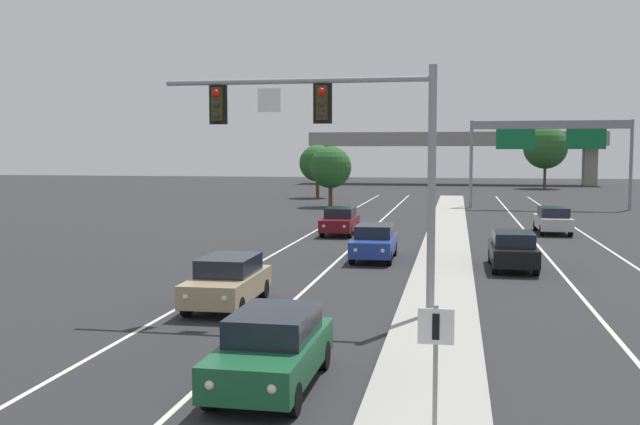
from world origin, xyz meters
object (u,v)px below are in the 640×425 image
Objects in this scene: car_oncoming_darkred at (340,221)px; car_oncoming_green at (272,348)px; tree_far_right_a at (545,147)px; car_oncoming_tan at (228,281)px; highway_sign_gantry at (550,136)px; overhead_signal_mast at (342,135)px; tree_far_left_a at (318,163)px; car_oncoming_blue at (374,242)px; car_receding_black at (513,250)px; car_receding_silver at (553,220)px; tree_far_left_b at (331,167)px; median_sign_post at (436,351)px.

car_oncoming_green is at bearing -83.89° from car_oncoming_darkred.
tree_far_right_a is (15.03, 85.69, 4.61)m from car_oncoming_green.
car_oncoming_tan is 45.56m from highway_sign_gantry.
car_oncoming_green is 1.00× the size of car_oncoming_tan.
overhead_signal_mast is 1.47× the size of tree_far_left_a.
overhead_signal_mast is 1.81× the size of car_oncoming_green.
car_oncoming_blue is (3.43, 10.86, 0.00)m from car_oncoming_tan.
car_receding_silver is at bearing 76.81° from car_receding_black.
overhead_signal_mast is 8.27m from car_oncoming_green.
car_oncoming_darkred is 0.34× the size of highway_sign_gantry.
tree_far_right_a reaches higher than car_oncoming_green.
car_receding_silver is (9.36, 30.88, 0.00)m from car_oncoming_green.
tree_far_left_b is 42.79m from tree_far_right_a.
tree_far_right_a is (5.67, 54.81, 4.61)m from car_receding_silver.
overhead_signal_mast reaches higher than car_receding_silver.
car_oncoming_blue is 69.14m from tree_far_right_a.
highway_sign_gantry is (5.36, 33.56, 5.34)m from car_receding_black.
car_oncoming_green is at bearing 145.01° from median_sign_post.
tree_far_left_a is at bearing -136.41° from tree_far_right_a.
overhead_signal_mast is at bearing -9.04° from car_oncoming_tan.
median_sign_post is 0.49× the size of car_oncoming_blue.
tree_far_left_b reaches higher than car_oncoming_tan.
tree_far_left_a is at bearing 101.46° from overhead_signal_mast.
car_receding_silver is at bearing 13.49° from car_oncoming_darkred.
median_sign_post is at bearing -78.39° from tree_far_left_b.
median_sign_post is 0.17× the size of highway_sign_gantry.
median_sign_post is at bearing -98.63° from highway_sign_gantry.
car_oncoming_green is 1.00× the size of car_oncoming_blue.
car_receding_silver is 0.81× the size of tree_far_left_a.
car_oncoming_green is 1.00× the size of car_receding_black.
car_oncoming_green is 1.00× the size of car_oncoming_darkred.
highway_sign_gantry is at bearing 70.49° from car_oncoming_blue.
tree_far_left_a is (-7.65, 33.34, 2.80)m from car_oncoming_darkred.
car_receding_black is at bearing -99.07° from highway_sign_gantry.
car_oncoming_darkred is 0.81× the size of tree_far_left_a.
car_oncoming_blue and car_receding_black have the same top height.
car_oncoming_tan is 1.00× the size of car_oncoming_blue.
car_oncoming_darkred is 0.54× the size of tree_far_right_a.
tree_far_right_a is at bearing 80.05° from car_oncoming_green.
car_oncoming_tan and car_receding_silver have the same top height.
overhead_signal_mast reaches higher than car_oncoming_tan.
car_receding_black is at bearing 70.14° from car_oncoming_green.
median_sign_post is 4.22m from car_oncoming_green.
median_sign_post is 0.49× the size of car_receding_black.
tree_far_right_a reaches higher than tree_far_left_a.
overhead_signal_mast is at bearing -78.54° from tree_far_left_a.
car_oncoming_tan is 20.43m from car_oncoming_darkred.
car_oncoming_blue is at bearing -76.72° from tree_far_left_b.
tree_far_left_b is (-18.59, -1.09, -2.69)m from highway_sign_gantry.
car_oncoming_darkred is 12.70m from car_receding_silver.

